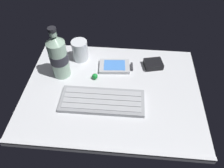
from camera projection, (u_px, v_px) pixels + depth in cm
name	position (u px, v px, depth cm)	size (l,w,h in cm)	color
ground_plane	(112.00, 92.00, 78.48)	(64.00, 48.00, 2.80)	silver
keyboard	(102.00, 101.00, 73.42)	(29.11, 11.29, 1.70)	#93969B
handheld_device	(116.00, 66.00, 84.94)	(13.19, 8.48, 1.50)	#B7BABF
juice_cup	(80.00, 51.00, 86.40)	(6.40, 6.40, 8.50)	silver
water_bottle	(58.00, 56.00, 76.58)	(6.73, 6.73, 20.80)	#9EC1A8
charger_block	(153.00, 64.00, 85.16)	(7.00, 5.60, 2.40)	black
trackball_mouse	(95.00, 76.00, 80.79)	(2.20, 2.20, 2.20)	#198C33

